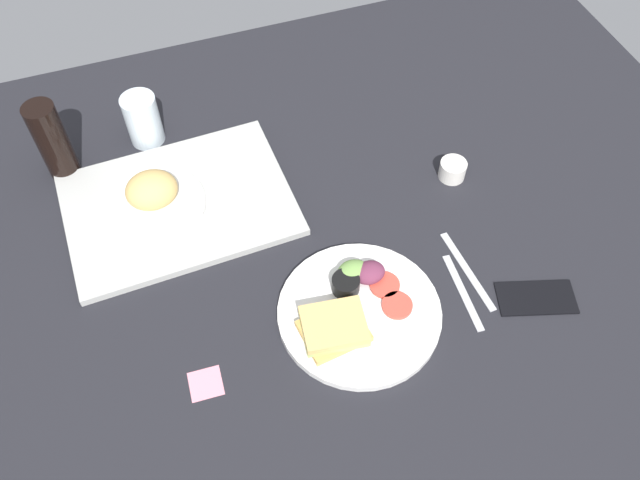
% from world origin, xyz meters
% --- Properties ---
extents(ground_plane, '(1.90, 1.50, 0.03)m').
position_xyz_m(ground_plane, '(0.00, 0.00, -0.01)').
color(ground_plane, black).
extents(serving_tray, '(0.46, 0.35, 0.02)m').
position_xyz_m(serving_tray, '(-0.21, 0.23, 0.01)').
color(serving_tray, '#B2B2AD').
rests_on(serving_tray, ground_plane).
extents(bread_plate_near, '(0.21, 0.21, 0.08)m').
position_xyz_m(bread_plate_near, '(-0.26, 0.24, 0.04)').
color(bread_plate_near, white).
rests_on(bread_plate_near, serving_tray).
extents(plate_with_salad, '(0.30, 0.30, 0.05)m').
position_xyz_m(plate_with_salad, '(0.03, -0.12, 0.02)').
color(plate_with_salad, white).
rests_on(plate_with_salad, ground_plane).
extents(drinking_glass, '(0.07, 0.07, 0.12)m').
position_xyz_m(drinking_glass, '(-0.24, 0.45, 0.06)').
color(drinking_glass, silver).
rests_on(drinking_glass, ground_plane).
extents(soda_bottle, '(0.06, 0.06, 0.18)m').
position_xyz_m(soda_bottle, '(-0.42, 0.41, 0.09)').
color(soda_bottle, black).
rests_on(soda_bottle, ground_plane).
extents(espresso_cup, '(0.06, 0.06, 0.04)m').
position_xyz_m(espresso_cup, '(0.35, 0.12, 0.02)').
color(espresso_cup, silver).
rests_on(espresso_cup, ground_plane).
extents(fork, '(0.03, 0.17, 0.01)m').
position_xyz_m(fork, '(0.24, -0.15, 0.00)').
color(fork, '#B7B7BC').
rests_on(fork, ground_plane).
extents(knife, '(0.02, 0.19, 0.01)m').
position_xyz_m(knife, '(0.27, -0.11, 0.00)').
color(knife, '#B7B7BC').
rests_on(knife, ground_plane).
extents(cell_phone, '(0.16, 0.11, 0.01)m').
position_xyz_m(cell_phone, '(0.36, -0.20, 0.00)').
color(cell_phone, black).
rests_on(cell_phone, ground_plane).
extents(sticky_note, '(0.06, 0.06, 0.00)m').
position_xyz_m(sticky_note, '(-0.25, -0.16, 0.00)').
color(sticky_note, pink).
rests_on(sticky_note, ground_plane).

